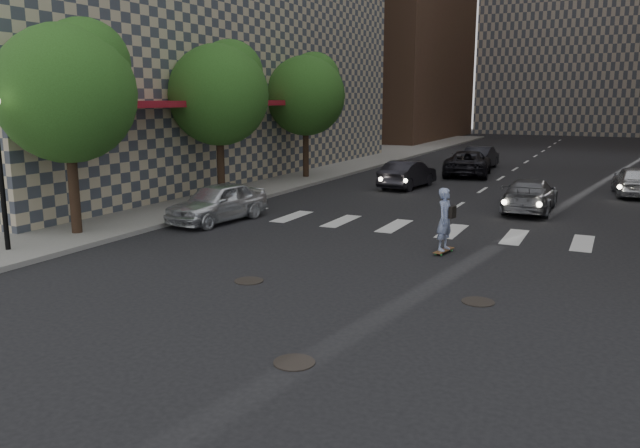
{
  "coord_description": "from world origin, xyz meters",
  "views": [
    {
      "loc": [
        5.78,
        -11.05,
        4.31
      ],
      "look_at": [
        -0.68,
        2.41,
        1.3
      ],
      "focal_mm": 35.0,
      "sensor_mm": 36.0,
      "label": 1
    }
  ],
  "objects_px": {
    "tree_a": "(71,87)",
    "traffic_car_c": "(468,163)",
    "skateboarder": "(445,219)",
    "traffic_car_e": "(481,158)",
    "traffic_car_b": "(530,195)",
    "traffic_car_a": "(408,174)",
    "tree_b": "(221,90)",
    "silver_sedan": "(218,202)",
    "tree_c": "(307,92)",
    "traffic_car_d": "(635,181)"
  },
  "relations": [
    {
      "from": "tree_c",
      "to": "traffic_car_b",
      "type": "bearing_deg",
      "value": -22.77
    },
    {
      "from": "skateboarder",
      "to": "traffic_car_a",
      "type": "relative_size",
      "value": 0.46
    },
    {
      "from": "tree_a",
      "to": "traffic_car_b",
      "type": "distance_m",
      "value": 16.85
    },
    {
      "from": "tree_a",
      "to": "traffic_car_e",
      "type": "bearing_deg",
      "value": 73.49
    },
    {
      "from": "silver_sedan",
      "to": "traffic_car_a",
      "type": "height_order",
      "value": "silver_sedan"
    },
    {
      "from": "skateboarder",
      "to": "traffic_car_a",
      "type": "distance_m",
      "value": 13.22
    },
    {
      "from": "tree_a",
      "to": "skateboarder",
      "type": "height_order",
      "value": "tree_a"
    },
    {
      "from": "tree_b",
      "to": "silver_sedan",
      "type": "height_order",
      "value": "tree_b"
    },
    {
      "from": "traffic_car_e",
      "to": "tree_b",
      "type": "bearing_deg",
      "value": 66.91
    },
    {
      "from": "tree_a",
      "to": "traffic_car_e",
      "type": "xyz_separation_m",
      "value": [
        7.46,
        25.18,
        -3.95
      ]
    },
    {
      "from": "tree_b",
      "to": "traffic_car_a",
      "type": "height_order",
      "value": "tree_b"
    },
    {
      "from": "traffic_car_b",
      "to": "traffic_car_c",
      "type": "xyz_separation_m",
      "value": [
        -4.71,
        10.41,
        0.08
      ]
    },
    {
      "from": "tree_b",
      "to": "traffic_car_b",
      "type": "bearing_deg",
      "value": 13.17
    },
    {
      "from": "traffic_car_a",
      "to": "traffic_car_d",
      "type": "distance_m",
      "value": 10.18
    },
    {
      "from": "traffic_car_d",
      "to": "tree_c",
      "type": "bearing_deg",
      "value": -2.29
    },
    {
      "from": "skateboarder",
      "to": "silver_sedan",
      "type": "xyz_separation_m",
      "value": [
        -8.46,
        1.09,
        -0.28
      ]
    },
    {
      "from": "tree_b",
      "to": "tree_c",
      "type": "distance_m",
      "value": 8.0
    },
    {
      "from": "tree_c",
      "to": "traffic_car_b",
      "type": "height_order",
      "value": "tree_c"
    },
    {
      "from": "tree_a",
      "to": "tree_c",
      "type": "relative_size",
      "value": 1.0
    },
    {
      "from": "traffic_car_a",
      "to": "traffic_car_e",
      "type": "bearing_deg",
      "value": -91.96
    },
    {
      "from": "silver_sedan",
      "to": "traffic_car_c",
      "type": "relative_size",
      "value": 0.8
    },
    {
      "from": "skateboarder",
      "to": "traffic_car_c",
      "type": "xyz_separation_m",
      "value": [
        -3.45,
        18.46,
        -0.26
      ]
    },
    {
      "from": "traffic_car_a",
      "to": "traffic_car_e",
      "type": "xyz_separation_m",
      "value": [
        1.5,
        10.14,
        0.03
      ]
    },
    {
      "from": "tree_c",
      "to": "traffic_car_b",
      "type": "xyz_separation_m",
      "value": [
        12.23,
        -5.14,
        -4.01
      ]
    },
    {
      "from": "silver_sedan",
      "to": "traffic_car_c",
      "type": "bearing_deg",
      "value": 81.35
    },
    {
      "from": "traffic_car_a",
      "to": "skateboarder",
      "type": "bearing_deg",
      "value": 118.73
    },
    {
      "from": "traffic_car_b",
      "to": "tree_a",
      "type": "bearing_deg",
      "value": 41.18
    },
    {
      "from": "tree_a",
      "to": "traffic_car_d",
      "type": "height_order",
      "value": "tree_a"
    },
    {
      "from": "tree_b",
      "to": "tree_c",
      "type": "bearing_deg",
      "value": 90.0
    },
    {
      "from": "skateboarder",
      "to": "traffic_car_d",
      "type": "relative_size",
      "value": 0.46
    },
    {
      "from": "skateboarder",
      "to": "traffic_car_e",
      "type": "relative_size",
      "value": 0.44
    },
    {
      "from": "silver_sedan",
      "to": "tree_b",
      "type": "bearing_deg",
      "value": 129.0
    },
    {
      "from": "tree_a",
      "to": "traffic_car_a",
      "type": "relative_size",
      "value": 1.62
    },
    {
      "from": "traffic_car_a",
      "to": "traffic_car_c",
      "type": "height_order",
      "value": "traffic_car_c"
    },
    {
      "from": "silver_sedan",
      "to": "traffic_car_c",
      "type": "distance_m",
      "value": 18.08
    },
    {
      "from": "tree_a",
      "to": "traffic_car_c",
      "type": "height_order",
      "value": "tree_a"
    },
    {
      "from": "tree_c",
      "to": "traffic_car_e",
      "type": "height_order",
      "value": "tree_c"
    },
    {
      "from": "silver_sedan",
      "to": "traffic_car_b",
      "type": "distance_m",
      "value": 11.95
    },
    {
      "from": "tree_a",
      "to": "traffic_car_b",
      "type": "xyz_separation_m",
      "value": [
        12.23,
        10.86,
        -4.01
      ]
    },
    {
      "from": "traffic_car_b",
      "to": "tree_b",
      "type": "bearing_deg",
      "value": 12.75
    },
    {
      "from": "skateboarder",
      "to": "traffic_car_c",
      "type": "height_order",
      "value": "skateboarder"
    },
    {
      "from": "skateboarder",
      "to": "traffic_car_a",
      "type": "height_order",
      "value": "skateboarder"
    },
    {
      "from": "tree_c",
      "to": "traffic_car_c",
      "type": "bearing_deg",
      "value": 35.0
    },
    {
      "from": "tree_c",
      "to": "traffic_car_a",
      "type": "xyz_separation_m",
      "value": [
        5.97,
        -0.96,
        -3.98
      ]
    },
    {
      "from": "tree_a",
      "to": "traffic_car_c",
      "type": "xyz_separation_m",
      "value": [
        7.53,
        21.27,
        -3.93
      ]
    },
    {
      "from": "tree_b",
      "to": "traffic_car_d",
      "type": "height_order",
      "value": "tree_b"
    },
    {
      "from": "tree_b",
      "to": "traffic_car_b",
      "type": "relative_size",
      "value": 1.5
    },
    {
      "from": "tree_b",
      "to": "traffic_car_e",
      "type": "height_order",
      "value": "tree_b"
    },
    {
      "from": "traffic_car_a",
      "to": "tree_c",
      "type": "bearing_deg",
      "value": -2.68
    },
    {
      "from": "tree_b",
      "to": "silver_sedan",
      "type": "relative_size",
      "value": 1.6
    }
  ]
}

